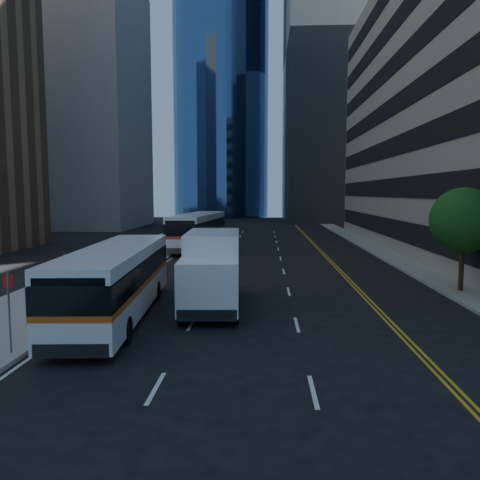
{
  "coord_description": "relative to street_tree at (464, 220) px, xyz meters",
  "views": [
    {
      "loc": [
        -0.75,
        -15.37,
        4.97
      ],
      "look_at": [
        -1.87,
        6.11,
        2.8
      ],
      "focal_mm": 35.0,
      "sensor_mm": 36.0,
      "label": 1
    }
  ],
  "objects": [
    {
      "name": "bus_front",
      "position": [
        -15.6,
        -5.32,
        -2.09
      ],
      "size": [
        3.16,
        11.13,
        2.83
      ],
      "rotation": [
        0.0,
        0.0,
        0.07
      ],
      "color": "white",
      "rests_on": "ground"
    },
    {
      "name": "office_tower_north",
      "position": [
        9.0,
        64.0,
        26.36
      ],
      "size": [
        30.0,
        28.0,
        60.0
      ],
      "primitive_type": "cube",
      "color": "gray",
      "rests_on": "ground"
    },
    {
      "name": "sidewalk_east",
      "position": [
        -0.0,
        17.0,
        -3.57
      ],
      "size": [
        2.0,
        90.0,
        0.15
      ],
      "primitive_type": "cube",
      "color": "gray",
      "rests_on": "ground"
    },
    {
      "name": "box_truck",
      "position": [
        -12.01,
        -3.38,
        -1.94
      ],
      "size": [
        2.66,
        6.85,
        3.22
      ],
      "rotation": [
        0.0,
        0.0,
        0.05
      ],
      "color": "white",
      "rests_on": "ground"
    },
    {
      "name": "bus_rear",
      "position": [
        -15.6,
        17.66,
        -1.93
      ],
      "size": [
        3.7,
        12.33,
        3.13
      ],
      "rotation": [
        0.0,
        0.0,
        -0.09
      ],
      "color": "silver",
      "rests_on": "ground"
    },
    {
      "name": "street_tree",
      "position": [
        0.0,
        0.0,
        0.0
      ],
      "size": [
        3.2,
        3.2,
        5.1
      ],
      "color": "#332114",
      "rests_on": "sidewalk_east"
    },
    {
      "name": "glass_tower",
      "position": [
        -19.0,
        77.0,
        36.36
      ],
      "size": [
        20.0,
        20.0,
        80.0
      ],
      "primitive_type": "cylinder",
      "color": "#2F4B7D",
      "rests_on": "ground"
    },
    {
      "name": "ground",
      "position": [
        -9.0,
        -8.0,
        -3.64
      ],
      "size": [
        160.0,
        160.0,
        0.0
      ],
      "primitive_type": "plane",
      "color": "black",
      "rests_on": "ground"
    },
    {
      "name": "midrise_west",
      "position": [
        -37.0,
        44.0,
        13.86
      ],
      "size": [
        18.0,
        18.0,
        35.0
      ],
      "primitive_type": "cube",
      "color": "gray",
      "rests_on": "ground"
    },
    {
      "name": "sidewalk_west",
      "position": [
        -19.5,
        17.0,
        -3.57
      ],
      "size": [
        5.0,
        90.0,
        0.15
      ],
      "primitive_type": "cube",
      "color": "gray",
      "rests_on": "ground"
    }
  ]
}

